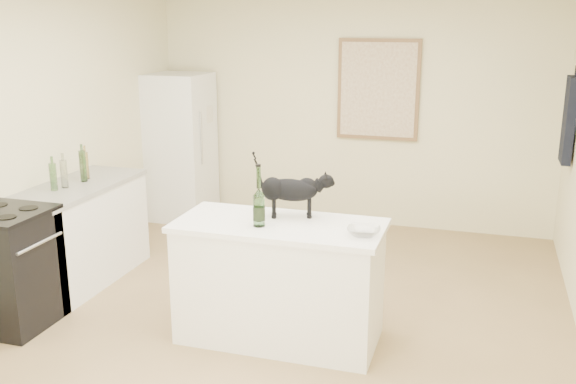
{
  "coord_description": "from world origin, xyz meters",
  "views": [
    {
      "loc": [
        1.45,
        -4.38,
        2.32
      ],
      "look_at": [
        0.15,
        -0.15,
        1.12
      ],
      "focal_mm": 40.28,
      "sensor_mm": 36.0,
      "label": 1
    }
  ],
  "objects_px": {
    "stove": "(9,270)",
    "glass_bowl": "(364,232)",
    "wine_bottle": "(259,199)",
    "fridge": "(180,147)",
    "black_cat": "(290,193)"
  },
  "relations": [
    {
      "from": "stove",
      "to": "glass_bowl",
      "type": "height_order",
      "value": "glass_bowl"
    },
    {
      "from": "wine_bottle",
      "to": "glass_bowl",
      "type": "xyz_separation_m",
      "value": [
        0.74,
        0.02,
        -0.17
      ]
    },
    {
      "from": "stove",
      "to": "wine_bottle",
      "type": "relative_size",
      "value": 2.29
    },
    {
      "from": "glass_bowl",
      "to": "fridge",
      "type": "bearing_deg",
      "value": 135.37
    },
    {
      "from": "black_cat",
      "to": "glass_bowl",
      "type": "bearing_deg",
      "value": -40.92
    },
    {
      "from": "stove",
      "to": "fridge",
      "type": "height_order",
      "value": "fridge"
    },
    {
      "from": "black_cat",
      "to": "glass_bowl",
      "type": "height_order",
      "value": "black_cat"
    },
    {
      "from": "fridge",
      "to": "glass_bowl",
      "type": "distance_m",
      "value": 3.76
    },
    {
      "from": "stove",
      "to": "black_cat",
      "type": "height_order",
      "value": "black_cat"
    },
    {
      "from": "fridge",
      "to": "stove",
      "type": "bearing_deg",
      "value": -90.0
    },
    {
      "from": "stove",
      "to": "black_cat",
      "type": "relative_size",
      "value": 1.73
    },
    {
      "from": "fridge",
      "to": "black_cat",
      "type": "relative_size",
      "value": 3.27
    },
    {
      "from": "stove",
      "to": "fridge",
      "type": "xyz_separation_m",
      "value": [
        0.0,
        2.95,
        0.4
      ]
    },
    {
      "from": "fridge",
      "to": "glass_bowl",
      "type": "height_order",
      "value": "fridge"
    },
    {
      "from": "stove",
      "to": "wine_bottle",
      "type": "xyz_separation_m",
      "value": [
        1.94,
        0.29,
        0.65
      ]
    }
  ]
}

